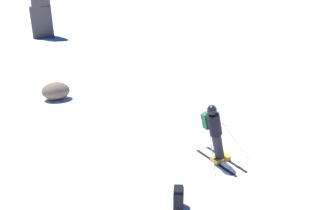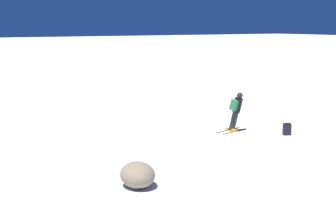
{
  "view_description": "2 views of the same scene",
  "coord_description": "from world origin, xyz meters",
  "views": [
    {
      "loc": [
        -5.33,
        -6.96,
        4.59
      ],
      "look_at": [
        -2.5,
        1.51,
        1.21
      ],
      "focal_mm": 35.0,
      "sensor_mm": 36.0,
      "label": 1
    },
    {
      "loc": [
        -16.83,
        12.41,
        4.51
      ],
      "look_at": [
        -2.27,
        3.64,
        1.57
      ],
      "focal_mm": 50.0,
      "sensor_mm": 36.0,
      "label": 2
    }
  ],
  "objects": [
    {
      "name": "exposed_boulder_0",
      "position": [
        -5.66,
        6.68,
        0.36
      ],
      "size": [
        1.11,
        0.95,
        0.72
      ],
      "primitive_type": "ellipsoid",
      "color": "#7A664C",
      "rests_on": "ground"
    },
    {
      "name": "skier",
      "position": [
        -1.73,
        -0.03,
        0.95
      ],
      "size": [
        1.32,
        1.69,
        1.74
      ],
      "rotation": [
        0.0,
        0.0,
        0.24
      ],
      "color": "black",
      "rests_on": "ground"
    },
    {
      "name": "ground_plane",
      "position": [
        0.0,
        0.0,
        0.0
      ],
      "size": [
        300.0,
        300.0,
        0.0
      ],
      "primitive_type": "plane",
      "color": "white"
    },
    {
      "name": "rock_pillar",
      "position": [
        -6.46,
        24.03,
        3.12
      ],
      "size": [
        1.72,
        1.51,
        7.45
      ],
      "color": "#4C4742",
      "rests_on": "ground"
    },
    {
      "name": "spare_backpack",
      "position": [
        -3.26,
        -1.49,
        0.24
      ],
      "size": [
        0.31,
        0.36,
        0.5
      ],
      "rotation": [
        0.0,
        0.0,
        4.34
      ],
      "color": "black",
      "rests_on": "ground"
    }
  ]
}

